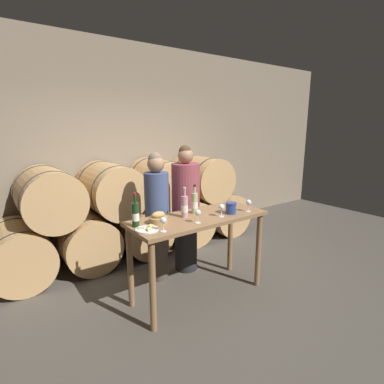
{
  "coord_description": "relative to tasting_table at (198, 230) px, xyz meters",
  "views": [
    {
      "loc": [
        -1.89,
        -2.5,
        1.92
      ],
      "look_at": [
        0.0,
        0.12,
        1.2
      ],
      "focal_mm": 28.0,
      "sensor_mm": 36.0,
      "label": 1
    }
  ],
  "objects": [
    {
      "name": "tasting_table",
      "position": [
        0.0,
        0.0,
        0.0
      ],
      "size": [
        1.55,
        0.61,
        0.95
      ],
      "color": "olive",
      "rests_on": "ground_plane"
    },
    {
      "name": "ground_plane",
      "position": [
        0.0,
        0.0,
        -0.8
      ],
      "size": [
        10.0,
        10.0,
        0.0
      ],
      "primitive_type": "plane",
      "color": "#4C473F"
    },
    {
      "name": "person_right",
      "position": [
        0.26,
        0.62,
        0.05
      ],
      "size": [
        0.36,
        0.36,
        1.68
      ],
      "color": "#232326",
      "rests_on": "ground_plane"
    },
    {
      "name": "wine_bottle_white",
      "position": [
        0.04,
        0.12,
        0.27
      ],
      "size": [
        0.07,
        0.07,
        0.33
      ],
      "color": "#ADBC7F",
      "rests_on": "tasting_table"
    },
    {
      "name": "wine_glass_right",
      "position": [
        0.58,
        -0.19,
        0.26
      ],
      "size": [
        0.06,
        0.06,
        0.14
      ],
      "color": "white",
      "rests_on": "tasting_table"
    },
    {
      "name": "barrel_stack",
      "position": [
        0.0,
        1.55,
        -0.13
      ],
      "size": [
        3.98,
        0.97,
        1.41
      ],
      "color": "tan",
      "rests_on": "ground_plane"
    },
    {
      "name": "wine_glass_far_left",
      "position": [
        -0.55,
        -0.19,
        0.26
      ],
      "size": [
        0.06,
        0.06,
        0.14
      ],
      "color": "white",
      "rests_on": "tasting_table"
    },
    {
      "name": "wine_glass_center",
      "position": [
        0.2,
        -0.15,
        0.26
      ],
      "size": [
        0.06,
        0.06,
        0.14
      ],
      "color": "white",
      "rests_on": "tasting_table"
    },
    {
      "name": "wine_bottle_rose",
      "position": [
        -0.14,
        0.06,
        0.27
      ],
      "size": [
        0.07,
        0.07,
        0.33
      ],
      "color": "#BC8E93",
      "rests_on": "tasting_table"
    },
    {
      "name": "wine_glass_left",
      "position": [
        -0.14,
        -0.18,
        0.26
      ],
      "size": [
        0.06,
        0.06,
        0.14
      ],
      "color": "white",
      "rests_on": "tasting_table"
    },
    {
      "name": "person_left",
      "position": [
        -0.17,
        0.62,
        0.04
      ],
      "size": [
        0.3,
        0.3,
        1.61
      ],
      "color": "#4C4238",
      "rests_on": "ground_plane"
    },
    {
      "name": "wine_bottle_red",
      "position": [
        -0.7,
        0.09,
        0.28
      ],
      "size": [
        0.07,
        0.07,
        0.34
      ],
      "color": "#193819",
      "rests_on": "tasting_table"
    },
    {
      "name": "stone_wall_back",
      "position": [
        0.0,
        2.16,
        0.8
      ],
      "size": [
        10.0,
        0.12,
        3.2
      ],
      "color": "gray",
      "rests_on": "ground_plane"
    },
    {
      "name": "cheese_plate",
      "position": [
        -0.66,
        -0.07,
        0.16
      ],
      "size": [
        0.23,
        0.23,
        0.04
      ],
      "color": "white",
      "rests_on": "tasting_table"
    },
    {
      "name": "blue_crock",
      "position": [
        0.36,
        -0.13,
        0.22
      ],
      "size": [
        0.12,
        0.12,
        0.13
      ],
      "color": "navy",
      "rests_on": "tasting_table"
    },
    {
      "name": "bread_basket",
      "position": [
        -0.47,
        0.05,
        0.2
      ],
      "size": [
        0.19,
        0.19,
        0.12
      ],
      "color": "#A87F4C",
      "rests_on": "tasting_table"
    }
  ]
}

